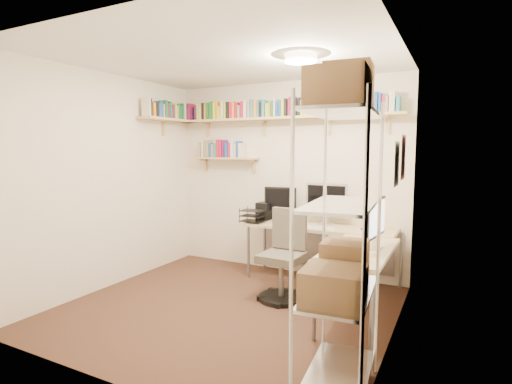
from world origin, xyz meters
TOP-DOWN VIEW (x-y plane):
  - ground at (0.00, 0.00)m, footprint 3.20×3.20m
  - room_shell at (0.00, 0.00)m, footprint 3.24×3.04m
  - wall_shelves at (-0.42, 1.30)m, footprint 3.12×1.09m
  - corner_desk at (0.64, 0.98)m, footprint 1.94×1.82m
  - office_chair at (0.41, 0.52)m, footprint 0.51×0.52m
  - wire_rack at (1.42, -0.95)m, footprint 0.48×0.87m

SIDE VIEW (x-z plane):
  - ground at x=0.00m, z-range 0.00..0.00m
  - office_chair at x=0.41m, z-range -0.08..0.90m
  - corner_desk at x=0.64m, z-range 0.09..1.30m
  - wire_rack at x=1.42m, z-range 0.24..2.40m
  - room_shell at x=0.00m, z-range 0.29..2.81m
  - wall_shelves at x=-0.42m, z-range 1.63..2.43m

